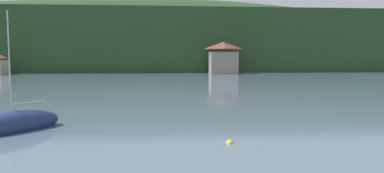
# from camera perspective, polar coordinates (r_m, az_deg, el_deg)

# --- Properties ---
(wooded_hillside) EXTENTS (352.00, 75.46, 43.27)m
(wooded_hillside) POSITION_cam_1_polar(r_m,az_deg,el_deg) (142.17, -6.52, 6.01)
(wooded_hillside) COLOR #264223
(wooded_hillside) RESTS_ON ground_plane
(shore_building_westcentral) EXTENTS (7.34, 5.56, 8.28)m
(shore_building_westcentral) POSITION_cam_1_polar(r_m,az_deg,el_deg) (94.55, 4.97, 4.47)
(shore_building_westcentral) COLOR gray
(shore_building_westcentral) RESTS_ON ground_plane
(sailboat_mid_3) EXTENTS (5.60, 6.18, 7.91)m
(sailboat_mid_3) POSITION_cam_1_polar(r_m,az_deg,el_deg) (25.02, -26.54, -5.44)
(sailboat_mid_3) COLOR navy
(sailboat_mid_3) RESTS_ON ground_plane
(mooring_buoy_near) EXTENTS (0.38, 0.38, 0.38)m
(mooring_buoy_near) POSITION_cam_1_polar(r_m,az_deg,el_deg) (19.58, 5.96, -8.93)
(mooring_buoy_near) COLOR yellow
(mooring_buoy_near) RESTS_ON ground_plane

